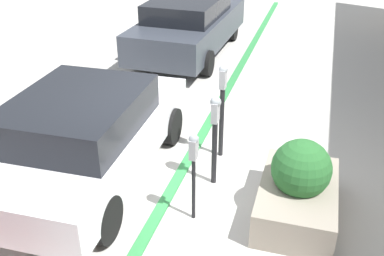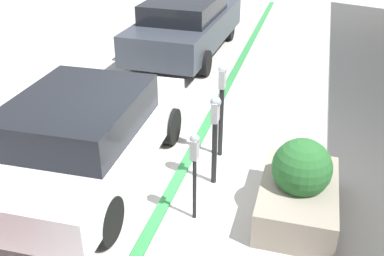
# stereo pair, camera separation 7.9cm
# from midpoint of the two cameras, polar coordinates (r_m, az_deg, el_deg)

# --- Properties ---
(ground_plane) EXTENTS (40.00, 40.00, 0.00)m
(ground_plane) POSITION_cam_midpoint_polar(r_m,az_deg,el_deg) (7.01, -0.68, -6.33)
(ground_plane) COLOR beige
(curb_strip) EXTENTS (24.50, 0.16, 0.04)m
(curb_strip) POSITION_cam_midpoint_polar(r_m,az_deg,el_deg) (7.02, -1.31, -6.09)
(curb_strip) COLOR #338C47
(curb_strip) RESTS_ON ground_plane
(parking_meter_nearest) EXTENTS (0.15, 0.13, 1.29)m
(parking_meter_nearest) POSITION_cam_midpoint_polar(r_m,az_deg,el_deg) (5.70, 0.61, -3.98)
(parking_meter_nearest) COLOR black
(parking_meter_nearest) RESTS_ON ground_plane
(parking_meter_second) EXTENTS (0.19, 0.16, 1.43)m
(parking_meter_second) POSITION_cam_midpoint_polar(r_m,az_deg,el_deg) (6.43, 3.29, 0.08)
(parking_meter_second) COLOR black
(parking_meter_second) RESTS_ON ground_plane
(parking_meter_middle) EXTENTS (0.16, 0.14, 1.59)m
(parking_meter_middle) POSITION_cam_midpoint_polar(r_m,az_deg,el_deg) (7.12, 4.18, 3.49)
(parking_meter_middle) COLOR black
(parking_meter_middle) RESTS_ON ground_plane
(planter_box) EXTENTS (1.66, 1.01, 1.15)m
(planter_box) POSITION_cam_midpoint_polar(r_m,az_deg,el_deg) (6.21, 13.73, -7.49)
(planter_box) COLOR gray
(planter_box) RESTS_ON ground_plane
(parked_car_middle) EXTENTS (4.20, 2.00, 1.41)m
(parked_car_middle) POSITION_cam_midpoint_polar(r_m,az_deg,el_deg) (6.85, -13.03, -0.75)
(parked_car_middle) COLOR silver
(parked_car_middle) RESTS_ON ground_plane
(parked_car_rear) EXTENTS (4.79, 2.04, 1.50)m
(parked_car_rear) POSITION_cam_midpoint_polar(r_m,az_deg,el_deg) (12.08, -0.15, 13.01)
(parked_car_rear) COLOR #383D47
(parked_car_rear) RESTS_ON ground_plane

